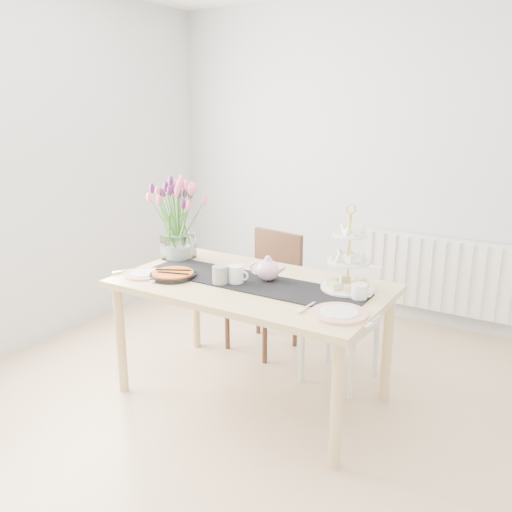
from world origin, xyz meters
The scene contains 15 objects.
room_shell centered at (0.00, 0.00, 1.30)m, with size 4.50×4.50×4.50m.
radiator centered at (0.50, 2.19, 0.45)m, with size 1.20×0.08×0.60m, color white.
dining_table centered at (-0.19, 0.48, 0.67)m, with size 1.60×0.90×0.75m.
chair_brown centered at (-0.48, 1.19, 0.50)m, with size 0.48×0.48×0.86m.
chair_white centered at (0.20, 1.03, 0.44)m, with size 0.42×0.42×0.77m.
table_runner centered at (-0.19, 0.48, 0.75)m, with size 1.40×0.35×0.01m, color black.
tulip_vase centered at (-0.88, 0.65, 1.10)m, with size 0.64×0.64×0.54m.
cake_stand centered at (0.35, 0.66, 0.88)m, with size 0.30×0.30×0.45m.
teapot centered at (-0.12, 0.56, 0.82)m, with size 0.23×0.18×0.15m, color white, non-canonical shape.
cream_jug centered at (0.46, 0.55, 0.79)m, with size 0.09×0.09×0.09m, color white.
tart_tin centered at (-0.65, 0.32, 0.77)m, with size 0.28×0.28×0.03m.
mug_grey centered at (-0.33, 0.36, 0.81)m, with size 0.09×0.09×0.11m, color gray.
mug_white centered at (-0.26, 0.42, 0.80)m, with size 0.09×0.09×0.11m, color white.
plate_left centered at (-0.84, 0.25, 0.76)m, with size 0.25×0.25×0.01m, color white.
plate_right centered at (0.45, 0.29, 0.76)m, with size 0.29×0.29×0.02m, color white.
Camera 1 is at (1.43, -2.10, 1.79)m, focal length 38.00 mm.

